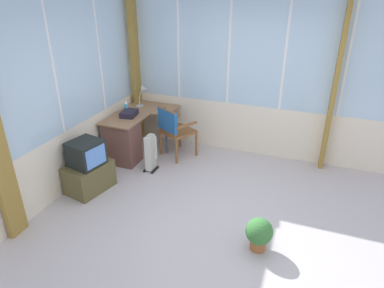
{
  "coord_description": "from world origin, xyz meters",
  "views": [
    {
      "loc": [
        -3.48,
        -1.01,
        2.81
      ],
      "look_at": [
        0.38,
        0.46,
        0.82
      ],
      "focal_mm": 32.33,
      "sensor_mm": 36.0,
      "label": 1
    }
  ],
  "objects_px": {
    "space_heater": "(151,152)",
    "tv_on_stand": "(88,169)",
    "desk": "(124,139)",
    "desk_lamp": "(144,93)",
    "paper_tray": "(129,113)",
    "spray_bottle": "(126,107)",
    "wooden_armchair": "(172,127)",
    "tv_remote": "(162,108)",
    "potted_plant": "(259,233)"
  },
  "relations": [
    {
      "from": "space_heater",
      "to": "tv_on_stand",
      "type": "bearing_deg",
      "value": 145.8
    },
    {
      "from": "desk",
      "to": "tv_on_stand",
      "type": "height_order",
      "value": "tv_on_stand"
    },
    {
      "from": "desk_lamp",
      "to": "paper_tray",
      "type": "distance_m",
      "value": 0.59
    },
    {
      "from": "spray_bottle",
      "to": "wooden_armchair",
      "type": "bearing_deg",
      "value": -85.65
    },
    {
      "from": "desk",
      "to": "tv_remote",
      "type": "bearing_deg",
      "value": -26.41
    },
    {
      "from": "tv_remote",
      "to": "paper_tray",
      "type": "height_order",
      "value": "paper_tray"
    },
    {
      "from": "desk",
      "to": "wooden_armchair",
      "type": "height_order",
      "value": "wooden_armchair"
    },
    {
      "from": "spray_bottle",
      "to": "tv_on_stand",
      "type": "height_order",
      "value": "spray_bottle"
    },
    {
      "from": "spray_bottle",
      "to": "desk",
      "type": "bearing_deg",
      "value": -160.41
    },
    {
      "from": "desk",
      "to": "tv_remote",
      "type": "height_order",
      "value": "tv_remote"
    },
    {
      "from": "desk",
      "to": "wooden_armchair",
      "type": "xyz_separation_m",
      "value": [
        0.39,
        -0.7,
        0.17
      ]
    },
    {
      "from": "tv_remote",
      "to": "paper_tray",
      "type": "relative_size",
      "value": 0.5
    },
    {
      "from": "desk_lamp",
      "to": "space_heater",
      "type": "xyz_separation_m",
      "value": [
        -0.89,
        -0.56,
        -0.66
      ]
    },
    {
      "from": "wooden_armchair",
      "to": "tv_on_stand",
      "type": "relative_size",
      "value": 1.15
    },
    {
      "from": "desk",
      "to": "paper_tray",
      "type": "bearing_deg",
      "value": -1.77
    },
    {
      "from": "tv_on_stand",
      "to": "space_heater",
      "type": "relative_size",
      "value": 1.28
    },
    {
      "from": "wooden_armchair",
      "to": "tv_on_stand",
      "type": "bearing_deg",
      "value": 152.0
    },
    {
      "from": "paper_tray",
      "to": "wooden_armchair",
      "type": "xyz_separation_m",
      "value": [
        0.19,
        -0.7,
        -0.21
      ]
    },
    {
      "from": "spray_bottle",
      "to": "wooden_armchair",
      "type": "distance_m",
      "value": 0.86
    },
    {
      "from": "desk_lamp",
      "to": "paper_tray",
      "type": "relative_size",
      "value": 1.22
    },
    {
      "from": "desk_lamp",
      "to": "wooden_armchair",
      "type": "bearing_deg",
      "value": -117.6
    },
    {
      "from": "potted_plant",
      "to": "spray_bottle",
      "type": "bearing_deg",
      "value": 57.73
    },
    {
      "from": "tv_remote",
      "to": "desk",
      "type": "bearing_deg",
      "value": 161.56
    },
    {
      "from": "spray_bottle",
      "to": "wooden_armchair",
      "type": "xyz_separation_m",
      "value": [
        0.06,
        -0.82,
        -0.27
      ]
    },
    {
      "from": "desk_lamp",
      "to": "space_heater",
      "type": "relative_size",
      "value": 0.61
    },
    {
      "from": "paper_tray",
      "to": "space_heater",
      "type": "distance_m",
      "value": 0.79
    },
    {
      "from": "spray_bottle",
      "to": "paper_tray",
      "type": "relative_size",
      "value": 0.72
    },
    {
      "from": "tv_remote",
      "to": "tv_on_stand",
      "type": "xyz_separation_m",
      "value": [
        -1.69,
        0.37,
        -0.4
      ]
    },
    {
      "from": "desk",
      "to": "tv_remote",
      "type": "relative_size",
      "value": 8.74
    },
    {
      "from": "tv_on_stand",
      "to": "space_heater",
      "type": "bearing_deg",
      "value": -34.2
    },
    {
      "from": "tv_remote",
      "to": "space_heater",
      "type": "height_order",
      "value": "tv_remote"
    },
    {
      "from": "tv_remote",
      "to": "wooden_armchair",
      "type": "bearing_deg",
      "value": -125.34
    },
    {
      "from": "desk",
      "to": "paper_tray",
      "type": "relative_size",
      "value": 4.37
    },
    {
      "from": "tv_remote",
      "to": "space_heater",
      "type": "relative_size",
      "value": 0.25
    },
    {
      "from": "tv_remote",
      "to": "potted_plant",
      "type": "distance_m",
      "value": 3.03
    },
    {
      "from": "spray_bottle",
      "to": "wooden_armchair",
      "type": "relative_size",
      "value": 0.24
    },
    {
      "from": "tv_remote",
      "to": "wooden_armchair",
      "type": "height_order",
      "value": "wooden_armchair"
    },
    {
      "from": "paper_tray",
      "to": "wooden_armchair",
      "type": "distance_m",
      "value": 0.75
    },
    {
      "from": "spray_bottle",
      "to": "paper_tray",
      "type": "xyz_separation_m",
      "value": [
        -0.13,
        -0.12,
        -0.06
      ]
    },
    {
      "from": "desk",
      "to": "paper_tray",
      "type": "xyz_separation_m",
      "value": [
        0.2,
        -0.01,
        0.38
      ]
    },
    {
      "from": "desk",
      "to": "desk_lamp",
      "type": "relative_size",
      "value": 3.58
    },
    {
      "from": "desk_lamp",
      "to": "potted_plant",
      "type": "distance_m",
      "value": 3.37
    },
    {
      "from": "spray_bottle",
      "to": "space_heater",
      "type": "relative_size",
      "value": 0.36
    },
    {
      "from": "spray_bottle",
      "to": "tv_remote",
      "type": "bearing_deg",
      "value": -50.23
    },
    {
      "from": "space_heater",
      "to": "potted_plant",
      "type": "height_order",
      "value": "space_heater"
    },
    {
      "from": "tv_remote",
      "to": "tv_on_stand",
      "type": "relative_size",
      "value": 0.19
    },
    {
      "from": "tv_on_stand",
      "to": "space_heater",
      "type": "xyz_separation_m",
      "value": [
        0.84,
        -0.57,
        -0.03
      ]
    },
    {
      "from": "tv_on_stand",
      "to": "potted_plant",
      "type": "height_order",
      "value": "tv_on_stand"
    },
    {
      "from": "desk",
      "to": "potted_plant",
      "type": "relative_size",
      "value": 3.25
    },
    {
      "from": "desk_lamp",
      "to": "tv_on_stand",
      "type": "distance_m",
      "value": 1.84
    }
  ]
}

